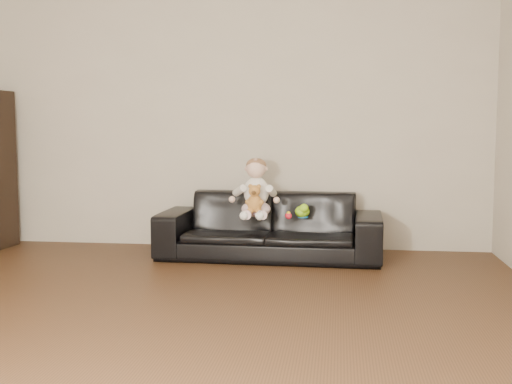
# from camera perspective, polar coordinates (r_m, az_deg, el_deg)

# --- Properties ---
(floor) EXTENTS (5.50, 5.50, 0.00)m
(floor) POSITION_cam_1_polar(r_m,az_deg,el_deg) (3.73, -10.01, -12.45)
(floor) COLOR #452B18
(floor) RESTS_ON ground
(wall_back) EXTENTS (5.00, 0.00, 5.00)m
(wall_back) POSITION_cam_1_polar(r_m,az_deg,el_deg) (6.23, -2.57, 7.03)
(wall_back) COLOR #BDB39F
(wall_back) RESTS_ON ground
(sofa) EXTENTS (1.99, 0.83, 0.57)m
(sofa) POSITION_cam_1_polar(r_m,az_deg,el_deg) (5.73, 1.24, -3.01)
(sofa) COLOR black
(sofa) RESTS_ON floor
(baby) EXTENTS (0.38, 0.46, 0.52)m
(baby) POSITION_cam_1_polar(r_m,az_deg,el_deg) (5.60, -0.02, 0.07)
(baby) COLOR #FDD5DC
(baby) RESTS_ON sofa
(teddy_bear) EXTENTS (0.15, 0.15, 0.24)m
(teddy_bear) POSITION_cam_1_polar(r_m,az_deg,el_deg) (5.44, -0.13, -0.61)
(teddy_bear) COLOR #B27733
(teddy_bear) RESTS_ON sofa
(toy_green) EXTENTS (0.14, 0.16, 0.11)m
(toy_green) POSITION_cam_1_polar(r_m,az_deg,el_deg) (5.60, 4.13, -1.75)
(toy_green) COLOR #91DE1A
(toy_green) RESTS_ON sofa
(toy_rattle) EXTENTS (0.07, 0.07, 0.06)m
(toy_rattle) POSITION_cam_1_polar(r_m,az_deg,el_deg) (5.50, 2.90, -2.13)
(toy_rattle) COLOR red
(toy_rattle) RESTS_ON sofa
(toy_blue_disc) EXTENTS (0.09, 0.09, 0.01)m
(toy_blue_disc) POSITION_cam_1_polar(r_m,az_deg,el_deg) (5.61, 4.19, -2.21)
(toy_blue_disc) COLOR #1B8DDB
(toy_blue_disc) RESTS_ON sofa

